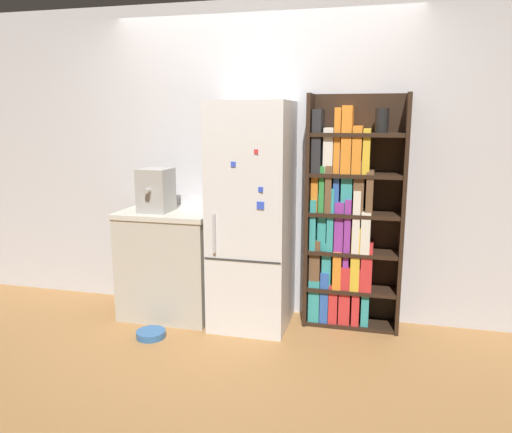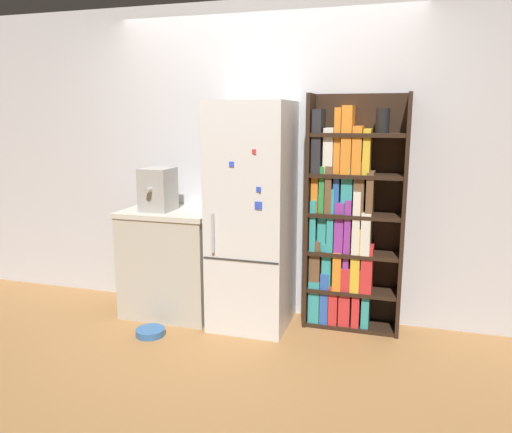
{
  "view_description": "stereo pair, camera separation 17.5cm",
  "coord_description": "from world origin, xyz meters",
  "px_view_note": "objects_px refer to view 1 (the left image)",
  "views": [
    {
      "loc": [
        0.98,
        -3.62,
        1.68
      ],
      "look_at": [
        0.03,
        0.15,
        0.9
      ],
      "focal_mm": 35.0,
      "sensor_mm": 36.0,
      "label": 1
    },
    {
      "loc": [
        1.15,
        -3.57,
        1.68
      ],
      "look_at": [
        0.03,
        0.15,
        0.9
      ],
      "focal_mm": 35.0,
      "sensor_mm": 36.0,
      "label": 2
    }
  ],
  "objects_px": {
    "espresso_machine": "(156,190)",
    "bookshelf": "(346,222)",
    "refrigerator": "(252,216)",
    "pet_bowl": "(151,334)"
  },
  "relations": [
    {
      "from": "espresso_machine",
      "to": "bookshelf",
      "type": "bearing_deg",
      "value": 7.94
    },
    {
      "from": "refrigerator",
      "to": "bookshelf",
      "type": "distance_m",
      "value": 0.75
    },
    {
      "from": "refrigerator",
      "to": "bookshelf",
      "type": "bearing_deg",
      "value": 13.77
    },
    {
      "from": "bookshelf",
      "to": "pet_bowl",
      "type": "xyz_separation_m",
      "value": [
        -1.42,
        -0.65,
        -0.82
      ]
    },
    {
      "from": "refrigerator",
      "to": "pet_bowl",
      "type": "bearing_deg",
      "value": -145.9
    },
    {
      "from": "refrigerator",
      "to": "bookshelf",
      "type": "relative_size",
      "value": 0.97
    },
    {
      "from": "bookshelf",
      "to": "espresso_machine",
      "type": "relative_size",
      "value": 5.22
    },
    {
      "from": "bookshelf",
      "to": "espresso_machine",
      "type": "xyz_separation_m",
      "value": [
        -1.54,
        -0.21,
        0.23
      ]
    },
    {
      "from": "espresso_machine",
      "to": "pet_bowl",
      "type": "distance_m",
      "value": 1.15
    },
    {
      "from": "refrigerator",
      "to": "espresso_machine",
      "type": "height_order",
      "value": "refrigerator"
    }
  ]
}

